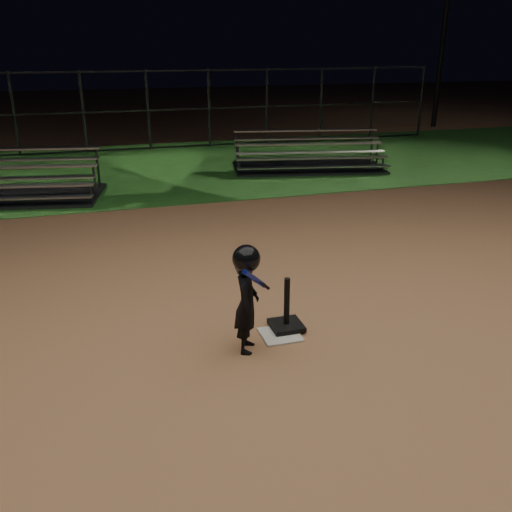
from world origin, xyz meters
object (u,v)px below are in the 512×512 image
(home_plate, at_px, (280,335))
(bleacher_left, at_px, (3,190))
(batting_tee, at_px, (286,319))
(child_batter, at_px, (247,296))
(bleacher_right, at_px, (308,162))

(home_plate, xyz_separation_m, bleacher_left, (-3.89, 7.66, 0.20))
(home_plate, bearing_deg, batting_tee, 46.25)
(child_batter, xyz_separation_m, bleacher_right, (4.29, 8.86, -0.46))
(child_batter, relative_size, bleacher_right, 0.29)
(batting_tee, relative_size, child_batter, 0.52)
(home_plate, xyz_separation_m, bleacher_right, (3.83, 8.67, 0.19))
(home_plate, height_order, bleacher_left, bleacher_left)
(bleacher_left, bearing_deg, child_batter, -55.77)
(home_plate, distance_m, bleacher_left, 8.60)
(batting_tee, height_order, child_batter, child_batter)
(bleacher_left, bearing_deg, batting_tee, -51.31)
(batting_tee, xyz_separation_m, bleacher_left, (-4.01, 7.53, 0.08))
(home_plate, distance_m, bleacher_right, 9.48)
(child_batter, relative_size, bleacher_left, 0.28)
(bleacher_left, bearing_deg, home_plate, -52.43)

